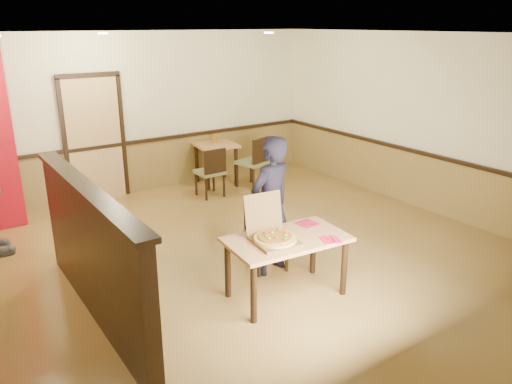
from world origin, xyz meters
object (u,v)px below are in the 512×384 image
(side_table, at_px, (216,153))
(diner, at_px, (271,206))
(main_table, at_px, (287,247))
(pizza_box, at_px, (273,236))
(side_chair_left, at_px, (211,170))
(condiment, at_px, (215,139))
(side_chair_right, at_px, (255,160))
(diner_chair, at_px, (265,229))

(side_table, relative_size, diner, 0.48)
(main_table, height_order, pizza_box, pizza_box)
(side_chair_left, bearing_deg, condiment, -125.69)
(side_chair_right, distance_m, pizza_box, 3.98)
(side_table, relative_size, condiment, 5.05)
(side_chair_left, distance_m, pizza_box, 3.59)
(side_chair_right, relative_size, condiment, 6.00)
(main_table, relative_size, side_chair_right, 1.43)
(side_chair_left, xyz_separation_m, pizza_box, (-1.16, -3.39, 0.28))
(side_table, bearing_deg, side_chair_right, -52.83)
(diner, height_order, condiment, diner)
(pizza_box, bearing_deg, side_chair_left, 77.66)
(main_table, xyz_separation_m, diner, (0.20, 0.58, 0.25))
(side_chair_right, xyz_separation_m, condiment, (-0.43, 0.70, 0.33))
(main_table, height_order, side_chair_right, side_chair_right)
(diner, relative_size, pizza_box, 2.96)
(side_chair_right, height_order, diner, diner)
(side_chair_right, xyz_separation_m, diner, (-1.70, -2.82, 0.32))
(main_table, xyz_separation_m, diner_chair, (0.22, 0.73, -0.10))
(main_table, bearing_deg, side_chair_left, 79.07)
(diner_chair, bearing_deg, condiment, 80.92)
(main_table, bearing_deg, condiment, 75.44)
(diner_chair, xyz_separation_m, diner, (-0.02, -0.15, 0.35))
(side_chair_left, xyz_separation_m, side_chair_right, (0.92, -0.00, 0.04))
(pizza_box, bearing_deg, side_table, 74.68)
(side_table, height_order, pizza_box, pizza_box)
(side_chair_left, xyz_separation_m, side_table, (0.45, 0.62, 0.12))
(side_chair_left, relative_size, side_chair_right, 0.92)
(diner_chair, height_order, pizza_box, pizza_box)
(diner_chair, distance_m, side_chair_left, 2.78)
(side_chair_left, xyz_separation_m, diner, (-0.78, -2.82, 0.37))
(main_table, height_order, diner, diner)
(main_table, relative_size, side_table, 1.69)
(side_chair_left, bearing_deg, pizza_box, 70.47)
(diner, bearing_deg, side_chair_right, -133.46)
(main_table, bearing_deg, side_table, 75.58)
(side_table, relative_size, pizza_box, 1.41)
(side_chair_left, distance_m, side_chair_right, 0.92)
(diner_chair, relative_size, pizza_box, 1.58)
(side_chair_left, height_order, condiment, condiment)
(side_chair_right, relative_size, side_table, 1.19)
(diner_chair, xyz_separation_m, condiment, (1.25, 3.37, 0.36))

